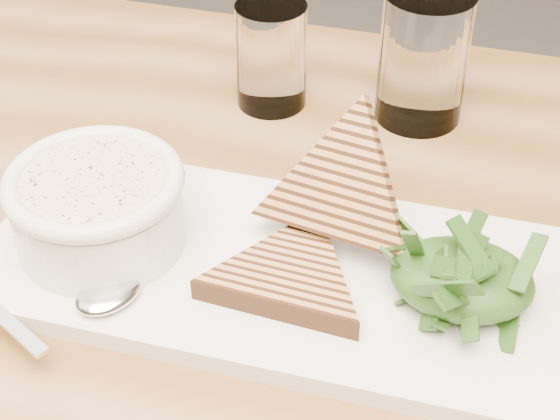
% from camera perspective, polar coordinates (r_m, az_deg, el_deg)
% --- Properties ---
extents(table_top, '(1.16, 0.80, 0.04)m').
position_cam_1_polar(table_top, '(0.68, -5.73, -3.69)').
color(table_top, olive).
rests_on(table_top, ground).
extents(platter, '(0.43, 0.21, 0.02)m').
position_cam_1_polar(platter, '(0.63, -0.43, -4.07)').
color(platter, white).
rests_on(platter, table_top).
extents(soup_bowl, '(0.12, 0.12, 0.05)m').
position_cam_1_polar(soup_bowl, '(0.64, -11.94, -0.34)').
color(soup_bowl, white).
rests_on(soup_bowl, platter).
extents(soup, '(0.11, 0.11, 0.01)m').
position_cam_1_polar(soup, '(0.62, -12.30, 1.75)').
color(soup, beige).
rests_on(soup, soup_bowl).
extents(bowl_rim, '(0.13, 0.13, 0.01)m').
position_cam_1_polar(bowl_rim, '(0.62, -12.32, 1.89)').
color(bowl_rim, white).
rests_on(bowl_rim, soup_bowl).
extents(sandwich_flat, '(0.15, 0.15, 0.02)m').
position_cam_1_polar(sandwich_flat, '(0.60, 0.64, -4.46)').
color(sandwich_flat, '#B47E48').
rests_on(sandwich_flat, platter).
extents(sandwich_lean, '(0.17, 0.17, 0.16)m').
position_cam_1_polar(sandwich_lean, '(0.62, 4.11, 1.34)').
color(sandwich_lean, '#B47E48').
rests_on(sandwich_lean, sandwich_flat).
extents(salad_base, '(0.10, 0.08, 0.04)m').
position_cam_1_polar(salad_base, '(0.60, 12.00, -4.51)').
color(salad_base, black).
rests_on(salad_base, platter).
extents(arugula_pile, '(0.11, 0.10, 0.05)m').
position_cam_1_polar(arugula_pile, '(0.59, 12.11, -3.95)').
color(arugula_pile, '#386D23').
rests_on(arugula_pile, platter).
extents(spoon_bowl, '(0.06, 0.06, 0.01)m').
position_cam_1_polar(spoon_bowl, '(0.61, -11.35, -5.42)').
color(spoon_bowl, silver).
rests_on(spoon_bowl, platter).
extents(glass_near, '(0.07, 0.07, 0.10)m').
position_cam_1_polar(glass_near, '(0.80, -0.58, 10.24)').
color(glass_near, white).
rests_on(glass_near, table_top).
extents(glass_far, '(0.08, 0.08, 0.12)m').
position_cam_1_polar(glass_far, '(0.79, 9.52, 9.95)').
color(glass_far, white).
rests_on(glass_far, table_top).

